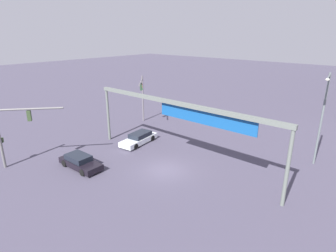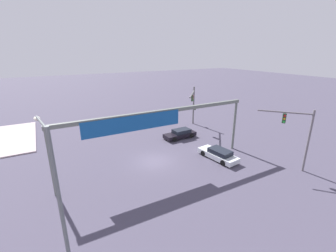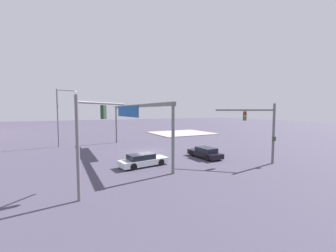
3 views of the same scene
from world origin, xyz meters
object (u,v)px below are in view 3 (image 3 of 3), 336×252
(sedan_car_approaching, at_px, (205,153))
(traffic_signal_opposite_side, at_px, (261,125))
(sedan_car_waiting_far, at_px, (143,160))
(streetlamp_curved_arm, at_px, (60,113))
(traffic_signal_near_corner, at_px, (90,129))

(sedan_car_approaching, bearing_deg, traffic_signal_opposite_side, -143.69)
(traffic_signal_opposite_side, bearing_deg, sedan_car_approaching, -10.85)
(traffic_signal_opposite_side, bearing_deg, sedan_car_waiting_far, 19.70)
(traffic_signal_opposite_side, height_order, streetlamp_curved_arm, streetlamp_curved_arm)
(streetlamp_curved_arm, distance_m, sedan_car_approaching, 22.13)
(sedan_car_approaching, relative_size, sedan_car_waiting_far, 0.93)
(traffic_signal_opposite_side, bearing_deg, streetlamp_curved_arm, -7.88)
(streetlamp_curved_arm, relative_size, sedan_car_waiting_far, 1.73)
(streetlamp_curved_arm, xyz_separation_m, sedan_car_waiting_far, (-16.28, -6.95, -4.42))
(streetlamp_curved_arm, bearing_deg, traffic_signal_opposite_side, -56.85)
(traffic_signal_opposite_side, bearing_deg, traffic_signal_near_corner, 42.96)
(streetlamp_curved_arm, xyz_separation_m, sedan_car_approaching, (-16.05, -14.58, -4.42))
(traffic_signal_near_corner, bearing_deg, sedan_car_approaching, -19.96)
(traffic_signal_near_corner, distance_m, sedan_car_approaching, 14.51)
(streetlamp_curved_arm, bearing_deg, sedan_car_waiting_far, -75.20)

